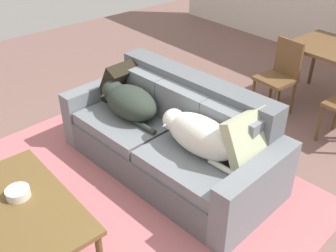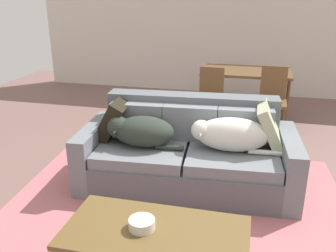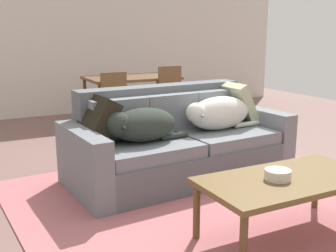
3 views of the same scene
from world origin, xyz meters
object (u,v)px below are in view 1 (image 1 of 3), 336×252
(dog_on_right_cushion, at_px, (198,134))
(bowl_on_coffee_table, at_px, (18,193))
(couch, at_px, (173,138))
(throw_pillow_by_left_arm, at_px, (122,81))
(dog_on_left_cushion, at_px, (129,101))
(coffee_table, at_px, (25,208))
(dining_chair_near_left, at_px, (280,74))
(throw_pillow_by_right_arm, at_px, (250,142))

(dog_on_right_cushion, height_order, bowl_on_coffee_table, dog_on_right_cushion)
(couch, height_order, throw_pillow_by_left_arm, couch)
(dog_on_left_cushion, xyz_separation_m, coffee_table, (0.52, -1.33, -0.21))
(couch, relative_size, dining_chair_near_left, 2.51)
(dog_on_right_cushion, xyz_separation_m, coffee_table, (-0.36, -1.42, -0.22))
(couch, distance_m, dining_chair_near_left, 1.72)
(throw_pillow_by_right_arm, bearing_deg, dog_on_left_cushion, -167.46)
(couch, distance_m, bowl_on_coffee_table, 1.51)
(couch, bearing_deg, throw_pillow_by_right_arm, 3.76)
(coffee_table, bearing_deg, throw_pillow_by_left_arm, 120.31)
(dog_on_left_cushion, xyz_separation_m, dining_chair_near_left, (0.46, 1.88, -0.11))
(dog_on_left_cushion, height_order, bowl_on_coffee_table, dog_on_left_cushion)
(dog_on_left_cushion, relative_size, bowl_on_coffee_table, 4.45)
(dog_on_left_cushion, relative_size, dining_chair_near_left, 0.89)
(throw_pillow_by_right_arm, bearing_deg, bowl_on_coffee_table, -117.78)
(throw_pillow_by_left_arm, height_order, bowl_on_coffee_table, throw_pillow_by_left_arm)
(dog_on_left_cushion, bearing_deg, throw_pillow_by_right_arm, 8.52)
(throw_pillow_by_right_arm, height_order, bowl_on_coffee_table, throw_pillow_by_right_arm)
(dog_on_left_cushion, relative_size, dog_on_right_cushion, 0.90)
(dog_on_right_cushion, distance_m, dining_chair_near_left, 1.85)
(throw_pillow_by_right_arm, distance_m, bowl_on_coffee_table, 1.84)
(dog_on_left_cushion, height_order, coffee_table, dog_on_left_cushion)
(couch, xyz_separation_m, coffee_table, (0.06, -1.51, 0.07))
(throw_pillow_by_left_arm, bearing_deg, coffee_table, -59.69)
(dog_on_right_cushion, xyz_separation_m, bowl_on_coffee_table, (-0.46, -1.42, -0.14))
(dog_on_right_cushion, bearing_deg, coffee_table, -108.42)
(throw_pillow_by_right_arm, relative_size, bowl_on_coffee_table, 2.62)
(throw_pillow_by_left_arm, bearing_deg, couch, 0.26)
(throw_pillow_by_right_arm, distance_m, coffee_table, 1.80)
(dog_on_left_cushion, relative_size, coffee_table, 0.64)
(dog_on_left_cushion, bearing_deg, dog_on_right_cushion, 1.57)
(throw_pillow_by_right_arm, xyz_separation_m, dining_chair_near_left, (-0.82, 1.60, -0.16))
(dog_on_right_cushion, bearing_deg, dog_on_left_cushion, -178.43)
(dog_on_right_cushion, height_order, throw_pillow_by_right_arm, throw_pillow_by_right_arm)
(dog_on_left_cushion, distance_m, throw_pillow_by_right_arm, 1.31)
(bowl_on_coffee_table, bearing_deg, throw_pillow_by_left_arm, 117.58)
(throw_pillow_by_left_arm, distance_m, throw_pillow_by_right_arm, 1.64)
(dog_on_left_cushion, xyz_separation_m, dog_on_right_cushion, (0.89, 0.09, 0.01))
(throw_pillow_by_left_arm, xyz_separation_m, throw_pillow_by_right_arm, (1.64, 0.11, 0.02))
(throw_pillow_by_left_arm, xyz_separation_m, bowl_on_coffee_table, (0.78, -1.50, -0.16))
(throw_pillow_by_right_arm, xyz_separation_m, bowl_on_coffee_table, (-0.85, -1.62, -0.18))
(coffee_table, distance_m, bowl_on_coffee_table, 0.12)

